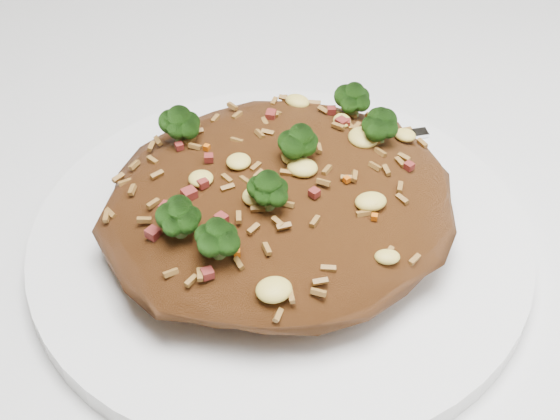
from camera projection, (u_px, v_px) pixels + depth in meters
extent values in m
cube|color=silver|center=(101.00, 339.00, 0.43)|extent=(1.20, 0.80, 0.04)
cylinder|color=#8C6140|center=(438.00, 195.00, 1.09)|extent=(0.06, 0.06, 0.71)
cylinder|color=white|center=(280.00, 238.00, 0.45)|extent=(0.29, 0.29, 0.01)
ellipsoid|color=brown|center=(280.00, 201.00, 0.44)|extent=(0.20, 0.18, 0.04)
ellipsoid|color=#113407|center=(218.00, 236.00, 0.37)|extent=(0.02, 0.02, 0.02)
ellipsoid|color=#113407|center=(179.00, 217.00, 0.38)|extent=(0.02, 0.02, 0.02)
ellipsoid|color=#113407|center=(180.00, 123.00, 0.44)|extent=(0.02, 0.02, 0.02)
ellipsoid|color=#113407|center=(354.00, 98.00, 0.47)|extent=(0.02, 0.02, 0.02)
ellipsoid|color=#113407|center=(268.00, 189.00, 0.39)|extent=(0.02, 0.02, 0.02)
ellipsoid|color=#113407|center=(380.00, 123.00, 0.44)|extent=(0.02, 0.02, 0.02)
ellipsoid|color=#113407|center=(301.00, 142.00, 0.42)|extent=(0.02, 0.02, 0.02)
cube|color=silver|center=(378.00, 139.00, 0.51)|extent=(0.10, 0.03, 0.00)
cube|color=silver|center=(233.00, 159.00, 0.50)|extent=(0.04, 0.03, 0.00)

